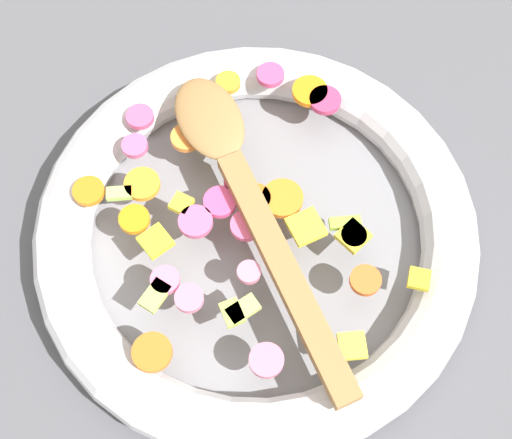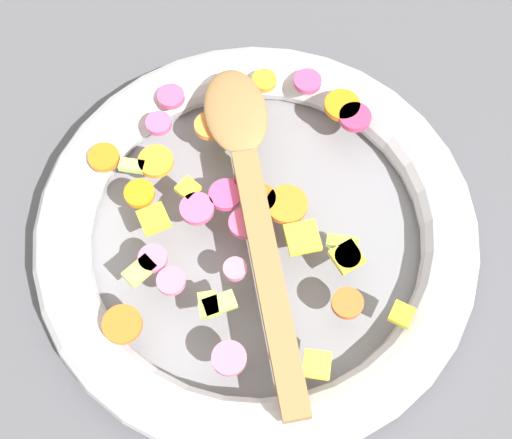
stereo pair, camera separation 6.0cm
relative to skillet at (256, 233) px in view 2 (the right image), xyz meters
The scene contains 4 objects.
ground_plane 0.02m from the skillet, ahead, with size 4.00×4.00×0.00m, color #4C4C51.
skillet is the anchor object (origin of this frame).
chopped_vegetables 0.04m from the skillet, 31.87° to the right, with size 0.30×0.30×0.01m.
wooden_spoon 0.05m from the skillet, 69.85° to the right, with size 0.15×0.31×0.01m.
Camera 2 is at (-0.04, 0.25, 0.60)m, focal length 50.00 mm.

